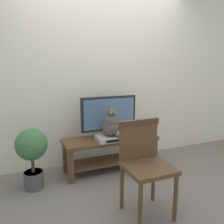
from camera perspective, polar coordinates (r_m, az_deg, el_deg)
name	(u,v)px	position (r m, az deg, el deg)	size (l,w,h in m)	color
ground_plane	(130,186)	(2.99, 4.36, -17.43)	(12.00, 12.00, 0.00)	slate
back_wall	(102,67)	(3.49, -2.33, 10.78)	(7.00, 0.12, 2.80)	silver
tv_stand	(111,147)	(3.26, -0.33, -8.57)	(1.29, 0.42, 0.46)	#513823
tv	(109,116)	(3.20, -0.78, -0.91)	(0.78, 0.20, 0.56)	black
media_box	(110,138)	(3.12, -0.49, -6.26)	(0.36, 0.29, 0.06)	#BCBCC1
cat	(110,124)	(3.05, -0.38, -3.01)	(0.21, 0.32, 0.42)	#514C47
wooden_chair	(144,159)	(2.34, 7.80, -11.24)	(0.44, 0.44, 0.92)	#513823
book_stack	(140,130)	(3.39, 6.88, -4.42)	(0.23, 0.20, 0.12)	#33477A
potted_plant	(32,151)	(2.90, -18.90, -9.03)	(0.37, 0.37, 0.73)	#47474C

